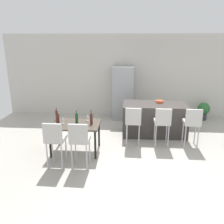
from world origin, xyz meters
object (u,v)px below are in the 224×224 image
Objects in this scene: dining_chair_far at (80,138)px; wine_glass_left at (87,116)px; dining_table at (75,127)px; wine_glass_middle at (63,118)px; dining_chair_near at (55,138)px; wine_bottle_right at (58,119)px; bar_chair_right at (192,122)px; wine_bottle_far at (57,115)px; fruit_bowl at (160,102)px; potted_plant at (204,110)px; kitchen_island at (154,119)px; refrigerator at (123,93)px; bar_chair_middle at (162,121)px; wine_bottle_inner at (77,118)px; wine_bottle_end at (91,119)px; bar_chair_left at (133,120)px.

dining_chair_far is 1.03m from wine_glass_left.
wine_glass_middle reaches higher than dining_table.
dining_chair_near is 0.80m from wine_bottle_right.
bar_chair_right reaches higher than wine_bottle_far.
fruit_bowl reaches higher than potted_plant.
refrigerator reaches higher than kitchen_island.
dining_chair_far is at bearing -0.00° from dining_chair_near.
wine_glass_left is (-1.90, -0.22, 0.17)m from bar_chair_middle.
refrigerator is at bearing 68.37° from wine_bottle_inner.
bar_chair_right is 3.07× the size of wine_bottle_end.
potted_plant is (2.50, 2.27, -0.34)m from bar_chair_left.
bar_chair_right is (0.86, -0.85, 0.24)m from kitchen_island.
wine_bottle_right is at bearing -171.87° from bar_chair_right.
kitchen_island is at bearing 28.30° from wine_bottle_right.
bar_chair_left is 3.46× the size of wine_bottle_right.
wine_bottle_end is at bearing -142.18° from potted_plant.
bar_chair_left is at bearing 15.31° from wine_glass_middle.
wine_bottle_far is (-3.43, -0.21, 0.16)m from bar_chair_right.
bar_chair_middle is 2.70m from wine_bottle_far.
wine_glass_left is (-0.13, 0.24, -0.01)m from wine_bottle_end.
refrigerator is at bearing 68.82° from dining_chair_near.
bar_chair_left is 1.00× the size of bar_chair_right.
fruit_bowl reaches higher than wine_glass_left.
refrigerator is (0.83, 3.52, 0.22)m from dining_chair_far.
refrigerator is at bearing 179.80° from potted_plant.
dining_table is at bearing 1.12° from wine_bottle_right.
refrigerator is 3.01× the size of potted_plant.
dining_chair_near is at bearing -88.31° from wine_glass_middle.
wine_glass_middle is 2.88m from fruit_bowl.
bar_chair_right is 1.72× the size of potted_plant.
wine_glass_middle is at bearing -169.21° from bar_chair_middle.
dining_chair_far is 0.57× the size of refrigerator.
dining_table is at bearing -117.05° from wine_bottle_inner.
bar_chair_middle is 2.17m from wine_bottle_inner.
wine_bottle_right is 0.16× the size of refrigerator.
bar_chair_middle is 0.89× the size of dining_table.
bar_chair_middle is at bearing -92.00° from fruit_bowl.
wine_glass_middle is (-1.71, -0.47, 0.17)m from bar_chair_left.
wine_bottle_inner is 4.74m from potted_plant.
wine_bottle_inner reaches higher than wine_glass_left.
wine_bottle_far is 5.10m from potted_plant.
kitchen_island is at bearing -142.83° from potted_plant.
wine_bottle_far is 2.97m from refrigerator.
bar_chair_left reaches higher than fruit_bowl.
wine_bottle_far is 1.39× the size of fruit_bowl.
wine_glass_middle is (-0.56, 0.77, 0.17)m from dining_chair_far.
wine_bottle_end reaches higher than bar_chair_right.
wine_glass_left is (0.79, -0.01, 0.00)m from wine_bottle_far.
bar_chair_middle and dining_chair_near have the same top height.
fruit_bowl is at bearing 30.36° from wine_glass_middle.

